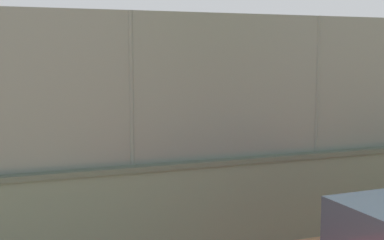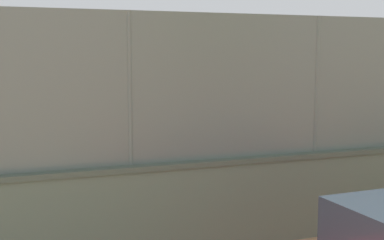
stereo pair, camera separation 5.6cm
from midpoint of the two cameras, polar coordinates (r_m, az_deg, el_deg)
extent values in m
plane|color=tan|center=(22.45, 0.70, -0.73)|extent=(260.00, 260.00, 0.00)
cylinder|color=slate|center=(9.01, 13.22, 3.76)|extent=(0.07, 0.07, 2.25)
cylinder|color=slate|center=(7.72, -6.80, 3.38)|extent=(0.07, 0.07, 2.25)
cylinder|color=black|center=(12.51, -0.82, -5.23)|extent=(0.17, 0.17, 0.77)
cylinder|color=black|center=(12.33, -0.42, -5.41)|extent=(0.17, 0.17, 0.77)
cylinder|color=orange|center=(12.29, -0.63, -2.28)|extent=(0.38, 0.38, 0.57)
cylinder|color=#D8AD84|center=(12.52, -1.42, -1.58)|extent=(0.55, 0.15, 0.17)
cylinder|color=#D8AD84|center=(11.89, -1.32, -2.05)|extent=(0.55, 0.15, 0.17)
sphere|color=#D8AD84|center=(12.23, -0.63, -0.46)|extent=(0.22, 0.22, 0.22)
cylinder|color=red|center=(12.22, -0.63, -0.03)|extent=(0.25, 0.25, 0.05)
cylinder|color=black|center=(11.81, -2.11, -2.11)|extent=(0.30, 0.07, 0.04)
ellipsoid|color=#333338|center=(11.72, -3.10, -2.18)|extent=(0.30, 0.06, 0.24)
cylinder|color=navy|center=(19.87, -10.17, -0.71)|extent=(0.18, 0.18, 0.79)
cylinder|color=navy|center=(19.79, -10.71, -0.75)|extent=(0.18, 0.18, 0.79)
cylinder|color=#429951|center=(19.75, -10.49, 1.26)|extent=(0.40, 0.40, 0.59)
cylinder|color=#936B4C|center=(19.90, -9.74, 1.66)|extent=(0.21, 0.57, 0.17)
cylinder|color=#936B4C|center=(19.91, -11.62, 1.62)|extent=(0.21, 0.57, 0.17)
sphere|color=#936B4C|center=(19.71, -10.51, 2.43)|extent=(0.22, 0.22, 0.22)
cylinder|color=red|center=(19.71, -10.52, 2.71)|extent=(0.28, 0.28, 0.05)
cylinder|color=black|center=(20.08, -11.80, 1.66)|extent=(0.10, 0.30, 0.04)
ellipsoid|color=#333338|center=(20.28, -12.02, 1.71)|extent=(0.09, 0.30, 0.24)
sphere|color=white|center=(10.31, 3.96, -9.93)|extent=(0.08, 0.08, 0.08)
camera|label=1|loc=(0.03, -90.12, -0.02)|focal=49.27mm
camera|label=2|loc=(0.03, 89.88, 0.02)|focal=49.27mm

